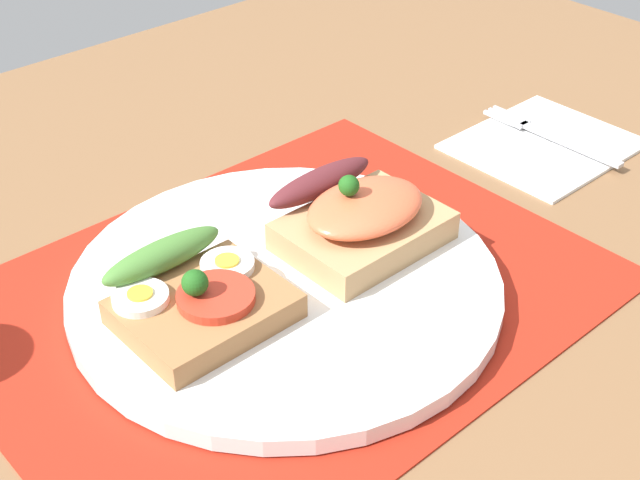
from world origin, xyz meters
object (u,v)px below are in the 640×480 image
(napkin, at_px, (544,143))
(fork, at_px, (547,134))
(sandwich_salmon, at_px, (359,217))
(sandwich_egg_tomato, at_px, (197,297))
(plate, at_px, (286,284))

(napkin, distance_m, fork, 0.01)
(napkin, bearing_deg, fork, 25.85)
(napkin, height_order, fork, fork)
(sandwich_salmon, height_order, napkin, sandwich_salmon)
(sandwich_salmon, relative_size, napkin, 0.76)
(sandwich_egg_tomato, distance_m, fork, 0.36)
(plate, bearing_deg, napkin, 1.49)
(plate, relative_size, napkin, 1.98)
(fork, bearing_deg, napkin, -154.15)
(sandwich_egg_tomato, distance_m, sandwich_salmon, 0.13)
(napkin, xyz_separation_m, fork, (0.01, 0.00, 0.00))
(plate, distance_m, fork, 0.30)
(napkin, relative_size, fork, 1.06)
(sandwich_egg_tomato, xyz_separation_m, fork, (0.36, 0.00, -0.02))
(sandwich_salmon, bearing_deg, plate, 178.42)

